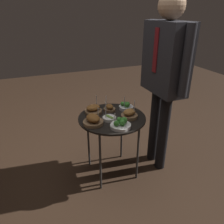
{
  "coord_description": "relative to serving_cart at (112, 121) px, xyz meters",
  "views": [
    {
      "loc": [
        1.67,
        -0.67,
        1.54
      ],
      "look_at": [
        0.0,
        0.0,
        0.68
      ],
      "focal_mm": 35.0,
      "sensor_mm": 36.0,
      "label": 1
    }
  ],
  "objects": [
    {
      "name": "serving_cart",
      "position": [
        0.0,
        0.0,
        0.0
      ],
      "size": [
        0.63,
        0.63,
        0.63
      ],
      "color": "black",
      "rests_on": "ground_plane"
    },
    {
      "name": "bowl_roast_front_center",
      "position": [
        -0.15,
        -0.13,
        0.08
      ],
      "size": [
        0.17,
        0.17,
        0.17
      ],
      "color": "brown",
      "rests_on": "serving_cart"
    },
    {
      "name": "bowl_roast_back_left",
      "position": [
        -0.14,
        0.03,
        0.08
      ],
      "size": [
        0.11,
        0.11,
        0.15
      ],
      "color": "brown",
      "rests_on": "serving_cart"
    },
    {
      "name": "bowl_broccoli_front_right",
      "position": [
        0.21,
        -0.0,
        0.08
      ],
      "size": [
        0.18,
        0.18,
        0.13
      ],
      "color": "white",
      "rests_on": "serving_cart"
    },
    {
      "name": "waiter_figure",
      "position": [
        0.04,
        0.5,
        0.48
      ],
      "size": [
        0.62,
        0.23,
        1.68
      ],
      "color": "black",
      "rests_on": "ground_plane"
    },
    {
      "name": "ground_plane",
      "position": [
        0.0,
        0.0,
        -0.59
      ],
      "size": [
        8.0,
        8.0,
        0.0
      ],
      "primitive_type": "plane",
      "color": "black"
    },
    {
      "name": "bowl_roast_far_rim",
      "position": [
        0.07,
        0.14,
        0.08
      ],
      "size": [
        0.15,
        0.15,
        0.18
      ],
      "color": "brown",
      "rests_on": "serving_cart"
    },
    {
      "name": "bowl_broccoli_center",
      "position": [
        -0.11,
        0.19,
        0.08
      ],
      "size": [
        0.14,
        0.14,
        0.15
      ],
      "color": "silver",
      "rests_on": "serving_cart"
    },
    {
      "name": "bowl_roast_mid_right",
      "position": [
        0.07,
        -0.2,
        0.09
      ],
      "size": [
        0.18,
        0.18,
        0.14
      ],
      "color": "brown",
      "rests_on": "serving_cart"
    },
    {
      "name": "bowl_asparagus_back_right",
      "position": [
        0.04,
        -0.04,
        0.06
      ],
      "size": [
        0.12,
        0.12,
        0.18
      ],
      "color": "white",
      "rests_on": "serving_cart"
    }
  ]
}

